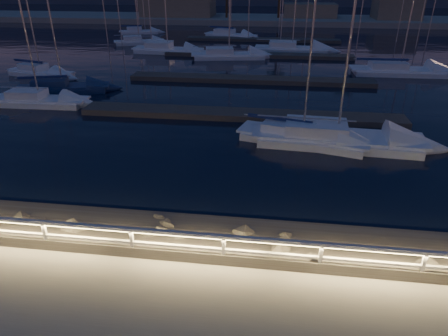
{
  "coord_description": "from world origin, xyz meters",
  "views": [
    {
      "loc": [
        2.34,
        -10.07,
        8.38
      ],
      "look_at": [
        0.48,
        4.0,
        1.4
      ],
      "focal_mm": 32.0,
      "sensor_mm": 36.0,
      "label": 1
    }
  ],
  "objects_px": {
    "guard_rail": "(190,240)",
    "sailboat_d": "(332,136)",
    "sailboat_i": "(138,41)",
    "sailboat_n": "(229,35)",
    "sailboat_b": "(60,87)",
    "sailboat_j": "(166,49)",
    "sailboat_m": "(139,31)",
    "sailboat_k": "(227,55)",
    "sailboat_a": "(39,72)",
    "sailboat_c": "(299,135)",
    "sailboat_f": "(37,99)",
    "sailboat_h": "(397,70)",
    "sailboat_l": "(290,48)"
  },
  "relations": [
    {
      "from": "guard_rail",
      "to": "sailboat_f",
      "type": "xyz_separation_m",
      "value": [
        -15.27,
        16.89,
        -0.96
      ]
    },
    {
      "from": "sailboat_b",
      "to": "sailboat_j",
      "type": "bearing_deg",
      "value": 60.66
    },
    {
      "from": "sailboat_d",
      "to": "sailboat_k",
      "type": "distance_m",
      "value": 26.15
    },
    {
      "from": "guard_rail",
      "to": "sailboat_d",
      "type": "bearing_deg",
      "value": 64.21
    },
    {
      "from": "sailboat_i",
      "to": "sailboat_n",
      "type": "height_order",
      "value": "sailboat_n"
    },
    {
      "from": "sailboat_b",
      "to": "sailboat_d",
      "type": "distance_m",
      "value": 22.66
    },
    {
      "from": "sailboat_c",
      "to": "sailboat_n",
      "type": "distance_m",
      "value": 41.62
    },
    {
      "from": "guard_rail",
      "to": "sailboat_h",
      "type": "distance_m",
      "value": 33.76
    },
    {
      "from": "sailboat_i",
      "to": "sailboat_k",
      "type": "bearing_deg",
      "value": -52.68
    },
    {
      "from": "sailboat_c",
      "to": "sailboat_h",
      "type": "distance_m",
      "value": 21.19
    },
    {
      "from": "sailboat_m",
      "to": "sailboat_i",
      "type": "bearing_deg",
      "value": -87.87
    },
    {
      "from": "sailboat_a",
      "to": "sailboat_j",
      "type": "distance_m",
      "value": 16.05
    },
    {
      "from": "guard_rail",
      "to": "sailboat_h",
      "type": "bearing_deg",
      "value": 65.5
    },
    {
      "from": "sailboat_i",
      "to": "sailboat_m",
      "type": "relative_size",
      "value": 1.06
    },
    {
      "from": "sailboat_a",
      "to": "sailboat_f",
      "type": "distance_m",
      "value": 9.91
    },
    {
      "from": "sailboat_k",
      "to": "sailboat_i",
      "type": "bearing_deg",
      "value": 138.03
    },
    {
      "from": "sailboat_f",
      "to": "sailboat_i",
      "type": "xyz_separation_m",
      "value": [
        -1.53,
        27.87,
        0.01
      ]
    },
    {
      "from": "sailboat_m",
      "to": "sailboat_d",
      "type": "bearing_deg",
      "value": -74.68
    },
    {
      "from": "sailboat_h",
      "to": "sailboat_k",
      "type": "relative_size",
      "value": 1.09
    },
    {
      "from": "sailboat_f",
      "to": "sailboat_l",
      "type": "xyz_separation_m",
      "value": [
        19.15,
        25.01,
        0.03
      ]
    },
    {
      "from": "sailboat_h",
      "to": "sailboat_d",
      "type": "bearing_deg",
      "value": -114.93
    },
    {
      "from": "sailboat_c",
      "to": "sailboat_i",
      "type": "distance_m",
      "value": 38.71
    },
    {
      "from": "sailboat_b",
      "to": "sailboat_j",
      "type": "height_order",
      "value": "sailboat_j"
    },
    {
      "from": "sailboat_i",
      "to": "sailboat_j",
      "type": "relative_size",
      "value": 0.79
    },
    {
      "from": "sailboat_j",
      "to": "sailboat_n",
      "type": "distance_m",
      "value": 15.09
    },
    {
      "from": "sailboat_a",
      "to": "sailboat_d",
      "type": "xyz_separation_m",
      "value": [
        25.92,
        -13.52,
        0.03
      ]
    },
    {
      "from": "sailboat_d",
      "to": "sailboat_l",
      "type": "relative_size",
      "value": 1.04
    },
    {
      "from": "sailboat_k",
      "to": "sailboat_m",
      "type": "xyz_separation_m",
      "value": [
        -16.71,
        18.45,
        -0.04
      ]
    },
    {
      "from": "sailboat_a",
      "to": "sailboat_m",
      "type": "height_order",
      "value": "sailboat_a"
    },
    {
      "from": "sailboat_b",
      "to": "sailboat_k",
      "type": "distance_m",
      "value": 20.02
    },
    {
      "from": "sailboat_d",
      "to": "sailboat_i",
      "type": "height_order",
      "value": "sailboat_d"
    },
    {
      "from": "sailboat_a",
      "to": "sailboat_c",
      "type": "height_order",
      "value": "sailboat_c"
    },
    {
      "from": "sailboat_m",
      "to": "sailboat_k",
      "type": "bearing_deg",
      "value": -63.63
    },
    {
      "from": "sailboat_d",
      "to": "sailboat_m",
      "type": "xyz_separation_m",
      "value": [
        -25.91,
        42.93,
        -0.05
      ]
    },
    {
      "from": "sailboat_j",
      "to": "sailboat_a",
      "type": "bearing_deg",
      "value": -119.08
    },
    {
      "from": "guard_rail",
      "to": "sailboat_a",
      "type": "bearing_deg",
      "value": 128.22
    },
    {
      "from": "sailboat_f",
      "to": "guard_rail",
      "type": "bearing_deg",
      "value": -49.32
    },
    {
      "from": "sailboat_l",
      "to": "sailboat_m",
      "type": "xyz_separation_m",
      "value": [
        -23.98,
        13.05,
        -0.04
      ]
    },
    {
      "from": "sailboat_l",
      "to": "sailboat_b",
      "type": "bearing_deg",
      "value": -129.7
    },
    {
      "from": "guard_rail",
      "to": "sailboat_c",
      "type": "xyz_separation_m",
      "value": [
        3.93,
        12.06,
        -0.96
      ]
    },
    {
      "from": "sailboat_h",
      "to": "sailboat_l",
      "type": "xyz_separation_m",
      "value": [
        -10.11,
        11.2,
        -0.0
      ]
    },
    {
      "from": "guard_rail",
      "to": "sailboat_m",
      "type": "xyz_separation_m",
      "value": [
        -20.1,
        54.95,
        -0.97
      ]
    },
    {
      "from": "sailboat_a",
      "to": "sailboat_n",
      "type": "distance_m",
      "value": 31.04
    },
    {
      "from": "sailboat_i",
      "to": "sailboat_n",
      "type": "distance_m",
      "value": 14.16
    },
    {
      "from": "guard_rail",
      "to": "sailboat_m",
      "type": "height_order",
      "value": "sailboat_m"
    },
    {
      "from": "sailboat_c",
      "to": "sailboat_k",
      "type": "distance_m",
      "value": 25.51
    },
    {
      "from": "guard_rail",
      "to": "sailboat_a",
      "type": "distance_m",
      "value": 32.53
    },
    {
      "from": "sailboat_j",
      "to": "sailboat_l",
      "type": "distance_m",
      "value": 15.43
    },
    {
      "from": "sailboat_c",
      "to": "sailboat_n",
      "type": "relative_size",
      "value": 0.94
    },
    {
      "from": "sailboat_f",
      "to": "sailboat_j",
      "type": "height_order",
      "value": "sailboat_j"
    }
  ]
}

